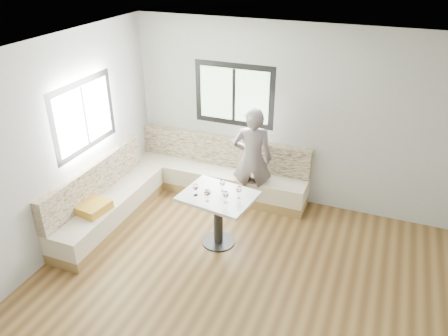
% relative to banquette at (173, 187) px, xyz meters
% --- Properties ---
extents(room, '(5.01, 5.01, 2.81)m').
position_rel_banquette_xyz_m(room, '(1.51, -1.54, 1.08)').
color(room, brown).
rests_on(room, ground).
extents(banquette, '(2.90, 2.80, 0.95)m').
position_rel_banquette_xyz_m(banquette, '(0.00, 0.00, 0.00)').
color(banquette, olive).
rests_on(banquette, ground).
extents(table, '(1.04, 0.86, 0.78)m').
position_rel_banquette_xyz_m(table, '(1.04, -0.64, 0.25)').
color(table, black).
rests_on(table, ground).
extents(person, '(0.69, 0.55, 1.65)m').
position_rel_banquette_xyz_m(person, '(1.15, 0.44, 0.50)').
color(person, slate).
rests_on(person, ground).
extents(olive_ramekin, '(0.10, 0.10, 0.04)m').
position_rel_banquette_xyz_m(olive_ramekin, '(0.88, -0.63, 0.46)').
color(olive_ramekin, white).
rests_on(olive_ramekin, table).
extents(wine_glass_a, '(0.08, 0.08, 0.18)m').
position_rel_banquette_xyz_m(wine_glass_a, '(0.76, -0.76, 0.57)').
color(wine_glass_a, white).
rests_on(wine_glass_a, table).
extents(wine_glass_b, '(0.08, 0.08, 0.18)m').
position_rel_banquette_xyz_m(wine_glass_b, '(0.96, -0.82, 0.57)').
color(wine_glass_b, white).
rests_on(wine_glass_b, table).
extents(wine_glass_c, '(0.08, 0.08, 0.18)m').
position_rel_banquette_xyz_m(wine_glass_c, '(1.21, -0.79, 0.57)').
color(wine_glass_c, white).
rests_on(wine_glass_c, table).
extents(wine_glass_d, '(0.08, 0.08, 0.18)m').
position_rel_banquette_xyz_m(wine_glass_d, '(1.05, -0.52, 0.57)').
color(wine_glass_d, white).
rests_on(wine_glass_d, table).
extents(wine_glass_e, '(0.08, 0.08, 0.18)m').
position_rel_banquette_xyz_m(wine_glass_e, '(1.32, -0.61, 0.57)').
color(wine_glass_e, white).
rests_on(wine_glass_e, table).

